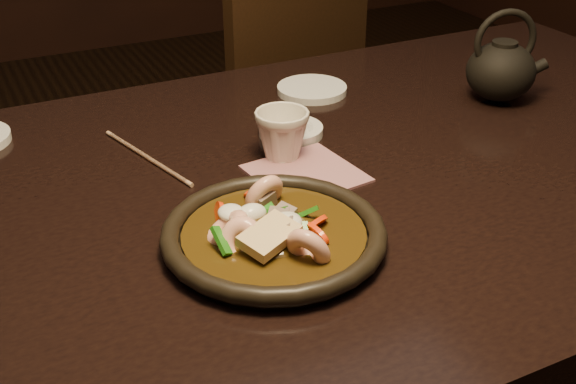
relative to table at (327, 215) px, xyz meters
name	(u,v)px	position (x,y,z in m)	size (l,w,h in m)	color
table	(327,215)	(0.00, 0.00, 0.00)	(1.60, 0.90, 0.75)	black
chair	(265,122)	(0.22, 0.71, -0.17)	(0.54, 0.54, 0.92)	black
plate	(274,235)	(-0.16, -0.14, 0.09)	(0.28, 0.28, 0.03)	black
stirfry	(269,230)	(-0.16, -0.14, 0.10)	(0.16, 0.20, 0.06)	#342309
soy_dish	(291,131)	(0.01, 0.13, 0.08)	(0.10, 0.10, 0.01)	silver
saucer_right	(312,89)	(0.12, 0.28, 0.08)	(0.13, 0.13, 0.01)	silver
tea_cup	(282,133)	(-0.04, 0.06, 0.12)	(0.08, 0.08, 0.08)	beige
chopsticks	(147,157)	(-0.23, 0.15, 0.08)	(0.07, 0.23, 0.01)	tan
napkin	(306,174)	(-0.04, 0.00, 0.08)	(0.14, 0.14, 0.00)	#9C6067
teapot	(502,68)	(0.40, 0.10, 0.14)	(0.14, 0.12, 0.16)	black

